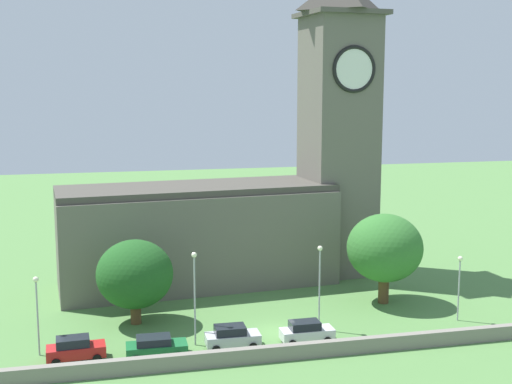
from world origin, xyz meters
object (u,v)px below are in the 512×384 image
(car_red, at_px, (75,349))
(car_white, at_px, (306,332))
(tree_churchyard, at_px, (385,248))
(streetlamp_west_end, at_px, (37,302))
(streetlamp_west_mid, at_px, (195,284))
(streetlamp_east_mid, at_px, (459,277))
(tree_riverside_east, at_px, (135,274))
(car_silver, at_px, (232,337))
(streetlamp_central, at_px, (320,275))
(church, at_px, (251,194))
(car_green, at_px, (156,346))

(car_red, distance_m, car_white, 18.43)
(car_white, distance_m, tree_churchyard, 14.03)
(streetlamp_west_end, bearing_deg, streetlamp_west_mid, -3.14)
(streetlamp_east_mid, distance_m, tree_riverside_east, 28.87)
(car_white, bearing_deg, car_silver, 177.56)
(car_red, relative_size, streetlamp_west_end, 0.71)
(car_white, height_order, streetlamp_west_end, streetlamp_west_end)
(streetlamp_west_mid, relative_size, tree_riverside_east, 1.03)
(streetlamp_central, distance_m, streetlamp_east_mid, 12.97)
(church, xyz_separation_m, streetlamp_central, (2.28, -16.65, -4.53))
(car_red, relative_size, tree_riverside_east, 0.60)
(car_green, height_order, streetlamp_central, streetlamp_central)
(streetlamp_central, relative_size, tree_churchyard, 0.85)
(car_green, bearing_deg, church, 58.25)
(tree_churchyard, bearing_deg, tree_riverside_east, -178.94)
(car_white, bearing_deg, tree_churchyard, 38.40)
(car_white, distance_m, streetlamp_east_mid, 15.33)
(car_red, xyz_separation_m, streetlamp_west_mid, (9.43, 1.09, 4.17))
(streetlamp_west_mid, relative_size, tree_churchyard, 0.89)
(car_green, xyz_separation_m, tree_riverside_east, (-1.09, 7.94, 3.68))
(car_white, xyz_separation_m, tree_riverside_east, (-13.41, 7.81, 3.59))
(church, relative_size, streetlamp_west_end, 5.50)
(streetlamp_central, bearing_deg, streetlamp_east_mid, -2.54)
(car_green, height_order, streetlamp_east_mid, streetlamp_east_mid)
(streetlamp_west_mid, bearing_deg, car_white, -9.71)
(streetlamp_west_end, xyz_separation_m, streetlamp_east_mid, (36.09, -0.20, -0.25))
(car_green, relative_size, streetlamp_central, 0.64)
(church, distance_m, streetlamp_central, 17.40)
(car_silver, xyz_separation_m, streetlamp_east_mid, (21.06, 1.74, 3.14))
(car_red, bearing_deg, streetlamp_west_end, 147.84)
(car_green, bearing_deg, tree_riverside_east, 97.79)
(car_red, bearing_deg, streetlamp_east_mid, 2.68)
(streetlamp_east_mid, relative_size, tree_riverside_east, 0.79)
(car_white, distance_m, streetlamp_central, 5.15)
(car_red, height_order, car_green, car_red)
(car_red, height_order, tree_riverside_east, tree_riverside_east)
(streetlamp_west_mid, xyz_separation_m, streetlamp_central, (10.93, 1.04, -0.17))
(car_white, bearing_deg, car_red, 178.60)
(streetlamp_west_end, distance_m, streetlamp_west_mid, 12.28)
(streetlamp_east_mid, bearing_deg, car_white, -172.31)
(streetlamp_west_end, distance_m, streetlamp_central, 23.17)
(car_white, bearing_deg, tree_riverside_east, 149.78)
(streetlamp_west_end, relative_size, streetlamp_east_mid, 1.07)
(church, relative_size, tree_riverside_east, 4.63)
(car_white, distance_m, streetlamp_west_end, 21.61)
(streetlamp_central, bearing_deg, tree_churchyard, 33.79)
(car_red, distance_m, streetlamp_west_mid, 10.37)
(car_red, height_order, tree_churchyard, tree_churchyard)
(tree_riverside_east, bearing_deg, streetlamp_west_mid, -54.84)
(church, height_order, streetlamp_west_end, church)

